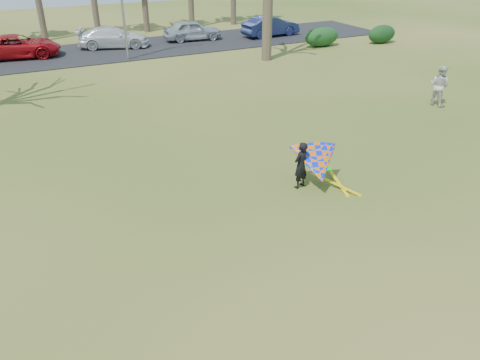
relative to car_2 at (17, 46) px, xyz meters
name	(u,v)px	position (x,y,z in m)	size (l,w,h in m)	color
ground	(275,250)	(4.23, -25.57, -0.79)	(100.00, 100.00, 0.00)	#2A5412
parking_strip	(88,53)	(4.23, -0.57, -0.76)	(46.00, 7.00, 0.06)	black
hedge_near	(322,37)	(19.78, -5.81, -0.10)	(2.77, 1.26, 1.39)	#163D19
hedge_far	(382,34)	(24.45, -6.87, -0.14)	(2.35, 1.11, 1.31)	#123216
car_2	(17,46)	(0.00, 0.00, 0.00)	(2.43, 5.27, 1.46)	#AB0D14
car_3	(113,37)	(6.28, 0.30, -0.03)	(1.98, 4.86, 1.41)	silver
car_4	(192,30)	(12.22, 0.23, 0.00)	(1.73, 4.30, 1.46)	#A8AFB6
car_5	(271,26)	(18.30, -1.05, 0.02)	(1.60, 4.58, 1.51)	navy
pedestrian_a	(439,86)	(16.96, -19.06, 0.15)	(0.91, 0.71, 1.88)	beige
kite_flyer	(316,164)	(7.08, -23.22, 0.05)	(2.13, 2.39, 2.02)	black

